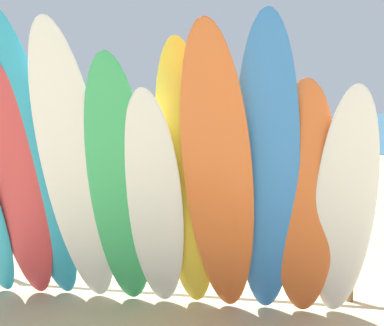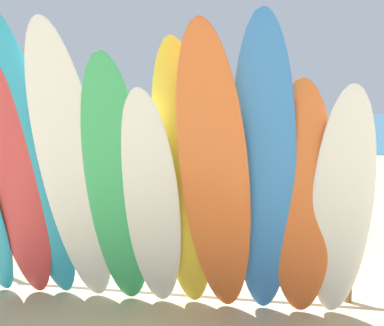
{
  "view_description": "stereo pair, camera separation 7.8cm",
  "coord_description": "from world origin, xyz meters",
  "px_view_note": "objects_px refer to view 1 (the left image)",
  "views": [
    {
      "loc": [
        1.06,
        -4.77,
        1.85
      ],
      "look_at": [
        0.0,
        1.22,
        1.08
      ],
      "focal_mm": 49.11,
      "sensor_mm": 36.0,
      "label": 1
    },
    {
      "loc": [
        1.13,
        -4.75,
        1.85
      ],
      "look_at": [
        0.0,
        1.22,
        1.08
      ],
      "focal_mm": 49.11,
      "sensor_mm": 36.0,
      "label": 2
    }
  ],
  "objects_px": {
    "surfboard_orange_7": "(219,183)",
    "surfboard_blue_8": "(266,179)",
    "surfboard_rack": "(170,234)",
    "beachgoer_photographing": "(187,145)",
    "surfboard_teal_2": "(35,169)",
    "surfboard_green_4": "(121,191)",
    "surfboard_white_3": "(76,176)",
    "distant_boat": "(166,131)",
    "surfboard_white_5": "(154,206)",
    "surfboard_orange_9": "(304,206)",
    "surfboard_yellow_6": "(187,184)",
    "beachgoer_strolling": "(233,146)",
    "beachgoer_near_rack": "(267,162)",
    "surfboard_white_10": "(344,211)",
    "surfboard_red_1": "(18,189)"
  },
  "relations": [
    {
      "from": "surfboard_orange_7",
      "to": "surfboard_blue_8",
      "type": "relative_size",
      "value": 0.99
    },
    {
      "from": "surfboard_rack",
      "to": "beachgoer_photographing",
      "type": "xyz_separation_m",
      "value": [
        -0.79,
        5.16,
        0.37
      ]
    },
    {
      "from": "surfboard_teal_2",
      "to": "surfboard_green_4",
      "type": "xyz_separation_m",
      "value": [
        0.74,
        -0.01,
        -0.17
      ]
    },
    {
      "from": "surfboard_white_3",
      "to": "distant_boat",
      "type": "height_order",
      "value": "surfboard_white_3"
    },
    {
      "from": "surfboard_white_5",
      "to": "surfboard_orange_7",
      "type": "relative_size",
      "value": 0.81
    },
    {
      "from": "distant_boat",
      "to": "beachgoer_photographing",
      "type": "bearing_deg",
      "value": -75.72
    },
    {
      "from": "surfboard_white_5",
      "to": "surfboard_orange_7",
      "type": "xyz_separation_m",
      "value": [
        0.53,
        -0.1,
        0.23
      ]
    },
    {
      "from": "surfboard_white_3",
      "to": "surfboard_orange_7",
      "type": "height_order",
      "value": "surfboard_white_3"
    },
    {
      "from": "surfboard_teal_2",
      "to": "surfboard_orange_7",
      "type": "xyz_separation_m",
      "value": [
        1.54,
        -0.06,
        -0.06
      ]
    },
    {
      "from": "surfboard_green_4",
      "to": "surfboard_orange_9",
      "type": "distance_m",
      "value": 1.46
    },
    {
      "from": "surfboard_white_5",
      "to": "surfboard_orange_7",
      "type": "bearing_deg",
      "value": -13.44
    },
    {
      "from": "surfboard_white_5",
      "to": "surfboard_yellow_6",
      "type": "distance_m",
      "value": 0.32
    },
    {
      "from": "distant_boat",
      "to": "surfboard_green_4",
      "type": "bearing_deg",
      "value": -78.17
    },
    {
      "from": "surfboard_teal_2",
      "to": "surfboard_yellow_6",
      "type": "bearing_deg",
      "value": 7.6
    },
    {
      "from": "surfboard_green_4",
      "to": "surfboard_orange_7",
      "type": "height_order",
      "value": "surfboard_orange_7"
    },
    {
      "from": "surfboard_orange_9",
      "to": "beachgoer_strolling",
      "type": "distance_m",
      "value": 5.13
    },
    {
      "from": "beachgoer_near_rack",
      "to": "distant_boat",
      "type": "xyz_separation_m",
      "value": [
        -5.46,
        17.36,
        -0.73
      ]
    },
    {
      "from": "surfboard_rack",
      "to": "surfboard_green_4",
      "type": "distance_m",
      "value": 0.97
    },
    {
      "from": "surfboard_white_10",
      "to": "surfboard_red_1",
      "type": "bearing_deg",
      "value": 178.33
    },
    {
      "from": "beachgoer_strolling",
      "to": "surfboard_teal_2",
      "type": "bearing_deg",
      "value": -136.29
    },
    {
      "from": "distant_boat",
      "to": "beachgoer_near_rack",
      "type": "bearing_deg",
      "value": -72.53
    },
    {
      "from": "surfboard_white_3",
      "to": "surfboard_green_4",
      "type": "relative_size",
      "value": 1.11
    },
    {
      "from": "surfboard_orange_7",
      "to": "surfboard_green_4",
      "type": "bearing_deg",
      "value": -179.02
    },
    {
      "from": "distant_boat",
      "to": "surfboard_white_5",
      "type": "bearing_deg",
      "value": -77.45
    },
    {
      "from": "surfboard_blue_8",
      "to": "distant_boat",
      "type": "height_order",
      "value": "surfboard_blue_8"
    },
    {
      "from": "surfboard_white_3",
      "to": "surfboard_blue_8",
      "type": "xyz_separation_m",
      "value": [
        1.52,
        0.06,
        0.01
      ]
    },
    {
      "from": "beachgoer_strolling",
      "to": "distant_boat",
      "type": "distance_m",
      "value": 16.68
    },
    {
      "from": "surfboard_blue_8",
      "to": "surfboard_orange_9",
      "type": "distance_m",
      "value": 0.39
    },
    {
      "from": "surfboard_white_5",
      "to": "beachgoer_photographing",
      "type": "height_order",
      "value": "surfboard_white_5"
    },
    {
      "from": "surfboard_red_1",
      "to": "surfboard_teal_2",
      "type": "height_order",
      "value": "surfboard_teal_2"
    },
    {
      "from": "surfboard_rack",
      "to": "surfboard_orange_7",
      "type": "height_order",
      "value": "surfboard_orange_7"
    },
    {
      "from": "surfboard_red_1",
      "to": "beachgoer_strolling",
      "type": "xyz_separation_m",
      "value": [
        1.32,
        5.1,
        -0.09
      ]
    },
    {
      "from": "surfboard_rack",
      "to": "surfboard_orange_7",
      "type": "xyz_separation_m",
      "value": [
        0.57,
        -0.81,
        0.65
      ]
    },
    {
      "from": "surfboard_green_4",
      "to": "surfboard_orange_7",
      "type": "relative_size",
      "value": 0.92
    },
    {
      "from": "surfboard_white_5",
      "to": "surfboard_white_10",
      "type": "bearing_deg",
      "value": -0.52
    },
    {
      "from": "surfboard_yellow_6",
      "to": "beachgoer_near_rack",
      "type": "distance_m",
      "value": 3.68
    },
    {
      "from": "surfboard_green_4",
      "to": "beachgoer_strolling",
      "type": "bearing_deg",
      "value": 79.69
    },
    {
      "from": "surfboard_teal_2",
      "to": "surfboard_green_4",
      "type": "height_order",
      "value": "surfboard_teal_2"
    },
    {
      "from": "surfboard_red_1",
      "to": "beachgoer_near_rack",
      "type": "bearing_deg",
      "value": 56.59
    },
    {
      "from": "surfboard_teal_2",
      "to": "surfboard_orange_9",
      "type": "distance_m",
      "value": 2.22
    },
    {
      "from": "surfboard_orange_7",
      "to": "beachgoer_photographing",
      "type": "relative_size",
      "value": 1.6
    },
    {
      "from": "surfboard_white_5",
      "to": "beachgoer_near_rack",
      "type": "distance_m",
      "value": 3.76
    },
    {
      "from": "beachgoer_near_rack",
      "to": "surfboard_orange_7",
      "type": "bearing_deg",
      "value": -77.24
    },
    {
      "from": "surfboard_red_1",
      "to": "beachgoer_photographing",
      "type": "xyz_separation_m",
      "value": [
        0.36,
        5.89,
        -0.16
      ]
    },
    {
      "from": "surfboard_teal_2",
      "to": "beachgoer_strolling",
      "type": "height_order",
      "value": "surfboard_teal_2"
    },
    {
      "from": "surfboard_white_5",
      "to": "beachgoer_photographing",
      "type": "xyz_separation_m",
      "value": [
        -0.82,
        5.87,
        -0.04
      ]
    },
    {
      "from": "surfboard_white_3",
      "to": "beachgoer_photographing",
      "type": "relative_size",
      "value": 1.64
    },
    {
      "from": "surfboard_yellow_6",
      "to": "surfboard_orange_7",
      "type": "xyz_separation_m",
      "value": [
        0.27,
        -0.14,
        0.05
      ]
    },
    {
      "from": "surfboard_teal_2",
      "to": "surfboard_white_5",
      "type": "xyz_separation_m",
      "value": [
        1.01,
        0.05,
        -0.29
      ]
    },
    {
      "from": "surfboard_white_10",
      "to": "beachgoer_strolling",
      "type": "relative_size",
      "value": 1.22
    }
  ]
}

